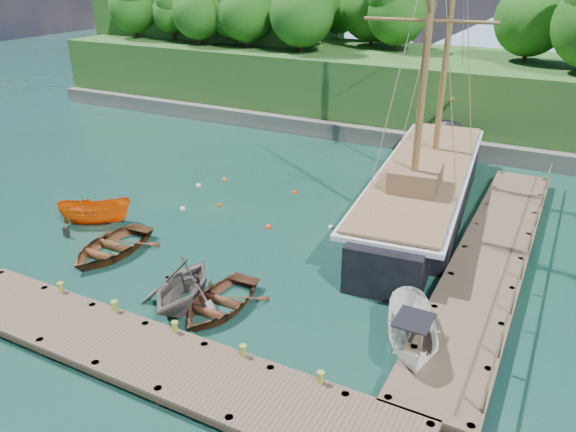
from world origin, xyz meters
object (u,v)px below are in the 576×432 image
(rowboat_2, at_px, (220,309))
(cabin_boat_white, at_px, (410,351))
(motorboat_orange, at_px, (97,223))
(rowboat_0, at_px, (112,253))
(schooner, at_px, (422,192))
(rowboat_1, at_px, (184,305))

(rowboat_2, bearing_deg, cabin_boat_white, 6.84)
(motorboat_orange, bearing_deg, rowboat_0, -154.05)
(rowboat_0, height_order, motorboat_orange, motorboat_orange)
(rowboat_2, distance_m, motorboat_orange, 11.44)
(rowboat_2, relative_size, cabin_boat_white, 0.95)
(motorboat_orange, xyz_separation_m, schooner, (15.45, 10.19, 1.10))
(rowboat_1, bearing_deg, cabin_boat_white, -1.90)
(cabin_boat_white, distance_m, schooner, 13.49)
(rowboat_1, bearing_deg, rowboat_0, 150.76)
(rowboat_1, relative_size, rowboat_2, 0.95)
(motorboat_orange, distance_m, cabin_boat_white, 18.92)
(rowboat_1, xyz_separation_m, rowboat_2, (1.50, 0.48, 0.00))
(rowboat_0, xyz_separation_m, rowboat_1, (6.02, -2.04, 0.00))
(motorboat_orange, height_order, cabin_boat_white, cabin_boat_white)
(rowboat_0, bearing_deg, motorboat_orange, 144.56)
(rowboat_0, height_order, cabin_boat_white, cabin_boat_white)
(rowboat_0, height_order, rowboat_2, rowboat_0)
(rowboat_2, xyz_separation_m, schooner, (4.67, 14.00, 1.10))
(rowboat_0, bearing_deg, cabin_boat_white, -3.01)
(rowboat_2, distance_m, cabin_boat_white, 7.97)
(cabin_boat_white, relative_size, schooner, 0.17)
(rowboat_1, xyz_separation_m, schooner, (6.18, 14.48, 1.10))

